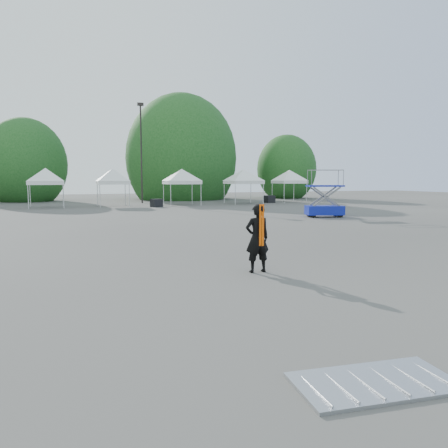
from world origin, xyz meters
name	(u,v)px	position (x,y,z in m)	size (l,w,h in m)	color
ground	(238,263)	(0.00, 0.00, 0.00)	(120.00, 120.00, 0.00)	#474442
light_pole_east	(141,147)	(3.00, 32.00, 5.52)	(0.60, 0.25, 9.80)	black
tree_mid_w	(25,165)	(-8.00, 40.00, 3.93)	(4.16, 4.16, 6.33)	#382314
tree_mid_e	(181,158)	(9.00, 39.00, 4.84)	(5.12, 5.12, 7.79)	#382314
tree_far_e	(286,169)	(22.00, 37.00, 3.63)	(3.84, 3.84, 5.84)	#382314
tent_d	(45,171)	(-5.74, 28.13, 3.06)	(4.06, 4.06, 3.88)	silver
tent_e	(113,172)	(-0.27, 28.06, 3.06)	(3.78, 3.78, 3.88)	silver
tent_f	(182,172)	(5.92, 27.71, 3.06)	(4.27, 4.27, 3.88)	silver
tent_g	(243,172)	(12.00, 27.40, 3.06)	(4.36, 4.36, 3.88)	silver
tent_h	(289,173)	(17.76, 28.68, 3.06)	(3.99, 3.99, 3.88)	silver
man	(257,238)	(0.01, -1.27, 0.91)	(0.67, 0.45, 1.81)	black
scissor_lift	(325,193)	(11.07, 12.17, 1.51)	(2.56, 1.77, 3.00)	#0B1E92
barrier_left	(375,382)	(-1.34, -7.50, 0.03)	(2.06, 1.19, 0.06)	#A7AAAF
crate_mid	(156,203)	(3.07, 25.64, 0.35)	(0.89, 0.69, 0.69)	black
crate_east	(270,199)	(15.11, 27.95, 0.37)	(0.95, 0.74, 0.74)	black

